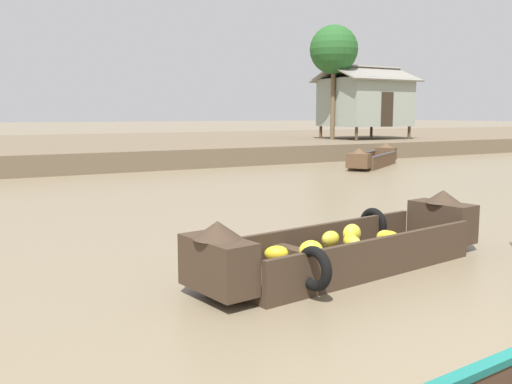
{
  "coord_description": "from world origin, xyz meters",
  "views": [
    {
      "loc": [
        -4.21,
        -1.14,
        2.1
      ],
      "look_at": [
        0.81,
        7.46,
        0.73
      ],
      "focal_mm": 39.93,
      "sensor_mm": 36.0,
      "label": 1
    }
  ],
  "objects_px": {
    "banana_boat": "(348,247)",
    "fishing_skiff_distant": "(373,159)",
    "palm_tree_near": "(334,50)",
    "stilt_house_right": "(365,101)"
  },
  "relations": [
    {
      "from": "banana_boat",
      "to": "stilt_house_right",
      "type": "distance_m",
      "value": 24.6
    },
    {
      "from": "stilt_house_right",
      "to": "palm_tree_near",
      "type": "bearing_deg",
      "value": 178.26
    },
    {
      "from": "palm_tree_near",
      "to": "stilt_house_right",
      "type": "bearing_deg",
      "value": -1.74
    },
    {
      "from": "fishing_skiff_distant",
      "to": "palm_tree_near",
      "type": "xyz_separation_m",
      "value": [
        3.26,
        6.89,
        5.11
      ]
    },
    {
      "from": "banana_boat",
      "to": "palm_tree_near",
      "type": "xyz_separation_m",
      "value": [
        14.03,
        18.41,
        5.11
      ]
    },
    {
      "from": "banana_boat",
      "to": "palm_tree_near",
      "type": "bearing_deg",
      "value": 52.7
    },
    {
      "from": "palm_tree_near",
      "to": "banana_boat",
      "type": "bearing_deg",
      "value": -127.3
    },
    {
      "from": "palm_tree_near",
      "to": "fishing_skiff_distant",
      "type": "bearing_deg",
      "value": -115.32
    },
    {
      "from": "banana_boat",
      "to": "fishing_skiff_distant",
      "type": "height_order",
      "value": "banana_boat"
    },
    {
      "from": "banana_boat",
      "to": "fishing_skiff_distant",
      "type": "bearing_deg",
      "value": 46.93
    }
  ]
}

